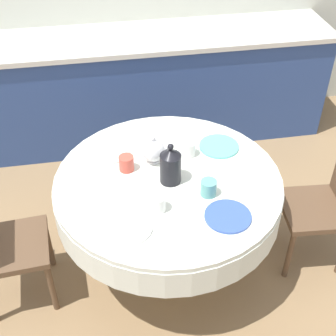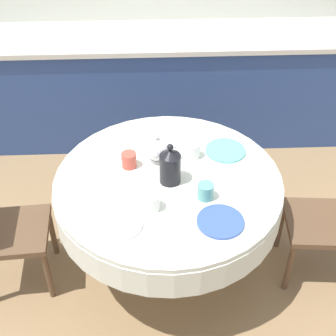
# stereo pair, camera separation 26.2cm
# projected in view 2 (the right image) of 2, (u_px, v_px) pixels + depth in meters

# --- Properties ---
(ground_plane) EXTENTS (12.00, 12.00, 0.00)m
(ground_plane) POSITION_uv_depth(u_px,v_px,m) (168.00, 262.00, 3.14)
(ground_plane) COLOR #8E704C
(kitchen_counter) EXTENTS (3.24, 0.64, 0.94)m
(kitchen_counter) POSITION_uv_depth(u_px,v_px,m) (160.00, 87.00, 4.02)
(kitchen_counter) COLOR #2D4784
(kitchen_counter) RESTS_ON ground_plane
(dining_table) EXTENTS (1.32, 1.32, 0.74)m
(dining_table) POSITION_uv_depth(u_px,v_px,m) (168.00, 195.00, 2.75)
(dining_table) COLOR tan
(dining_table) RESTS_ON ground_plane
(chair_left) EXTENTS (0.43, 0.43, 0.87)m
(chair_left) POSITION_uv_depth(u_px,v_px,m) (334.00, 215.00, 2.80)
(chair_left) COLOR brown
(chair_left) RESTS_ON ground_plane
(plate_near_left) EXTENTS (0.25, 0.25, 0.01)m
(plate_near_left) POSITION_uv_depth(u_px,v_px,m) (119.00, 224.00, 2.39)
(plate_near_left) COLOR white
(plate_near_left) RESTS_ON dining_table
(cup_near_left) EXTENTS (0.09, 0.09, 0.09)m
(cup_near_left) POSITION_uv_depth(u_px,v_px,m) (152.00, 202.00, 2.46)
(cup_near_left) COLOR white
(cup_near_left) RESTS_ON dining_table
(plate_near_right) EXTENTS (0.25, 0.25, 0.01)m
(plate_near_right) POSITION_uv_depth(u_px,v_px,m) (220.00, 221.00, 2.40)
(plate_near_right) COLOR #3856AD
(plate_near_right) RESTS_ON dining_table
(cup_near_right) EXTENTS (0.09, 0.09, 0.09)m
(cup_near_right) POSITION_uv_depth(u_px,v_px,m) (206.00, 191.00, 2.52)
(cup_near_right) COLOR #5BA39E
(cup_near_right) RESTS_ON dining_table
(plate_far_left) EXTENTS (0.25, 0.25, 0.01)m
(plate_far_left) POSITION_uv_depth(u_px,v_px,m) (115.00, 148.00, 2.89)
(plate_far_left) COLOR white
(plate_far_left) RESTS_ON dining_table
(cup_far_left) EXTENTS (0.09, 0.09, 0.09)m
(cup_far_left) POSITION_uv_depth(u_px,v_px,m) (129.00, 160.00, 2.73)
(cup_far_left) COLOR #CC4C3D
(cup_far_left) RESTS_ON dining_table
(plate_far_right) EXTENTS (0.25, 0.25, 0.01)m
(plate_far_right) POSITION_uv_depth(u_px,v_px,m) (225.00, 151.00, 2.87)
(plate_far_right) COLOR #60BCB7
(plate_far_right) RESTS_ON dining_table
(cup_far_right) EXTENTS (0.09, 0.09, 0.09)m
(cup_far_right) POSITION_uv_depth(u_px,v_px,m) (193.00, 150.00, 2.80)
(cup_far_right) COLOR white
(cup_far_right) RESTS_ON dining_table
(coffee_carafe) EXTENTS (0.12, 0.12, 0.26)m
(coffee_carafe) POSITION_uv_depth(u_px,v_px,m) (170.00, 166.00, 2.59)
(coffee_carafe) COLOR black
(coffee_carafe) RESTS_ON dining_table
(teapot) EXTENTS (0.19, 0.14, 0.18)m
(teapot) POSITION_uv_depth(u_px,v_px,m) (157.00, 149.00, 2.75)
(teapot) COLOR white
(teapot) RESTS_ON dining_table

